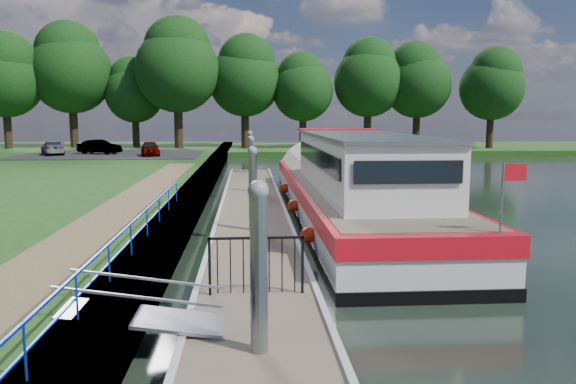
{
  "coord_description": "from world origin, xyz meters",
  "views": [
    {
      "loc": [
        -0.14,
        -8.41,
        3.85
      ],
      "look_at": [
        1.15,
        9.63,
        1.4
      ],
      "focal_mm": 35.0,
      "sensor_mm": 36.0,
      "label": 1
    }
  ],
  "objects": [
    {
      "name": "ground",
      "position": [
        0.0,
        0.0,
        0.0
      ],
      "size": [
        160.0,
        160.0,
        0.0
      ],
      "primitive_type": "plane",
      "color": "black",
      "rests_on": "ground"
    },
    {
      "name": "bank_edge",
      "position": [
        -2.55,
        15.0,
        0.39
      ],
      "size": [
        1.1,
        90.0,
        0.78
      ],
      "primitive_type": "cube",
      "color": "#473D2D",
      "rests_on": "ground"
    },
    {
      "name": "far_bank",
      "position": [
        12.0,
        52.0,
        0.3
      ],
      "size": [
        60.0,
        18.0,
        0.6
      ],
      "primitive_type": "cube",
      "color": "#193D11",
      "rests_on": "ground"
    },
    {
      "name": "footpath",
      "position": [
        -4.4,
        8.0,
        0.8
      ],
      "size": [
        1.6,
        40.0,
        0.05
      ],
      "primitive_type": "cube",
      "color": "brown",
      "rests_on": "riverbank"
    },
    {
      "name": "carpark",
      "position": [
        -11.0,
        38.0,
        0.81
      ],
      "size": [
        14.0,
        12.0,
        0.06
      ],
      "primitive_type": "cube",
      "color": "black",
      "rests_on": "riverbank"
    },
    {
      "name": "blue_fence",
      "position": [
        -2.75,
        3.0,
        1.31
      ],
      "size": [
        0.04,
        18.04,
        0.72
      ],
      "color": "#0C2DBF",
      "rests_on": "riverbank"
    },
    {
      "name": "pontoon",
      "position": [
        0.0,
        13.0,
        0.18
      ],
      "size": [
        2.5,
        30.0,
        0.56
      ],
      "color": "brown",
      "rests_on": "ground"
    },
    {
      "name": "mooring_piles",
      "position": [
        0.0,
        13.0,
        1.28
      ],
      "size": [
        0.3,
        27.3,
        3.55
      ],
      "color": "gray",
      "rests_on": "ground"
    },
    {
      "name": "gangway",
      "position": [
        -1.85,
        0.5,
        0.63
      ],
      "size": [
        2.58,
        1.0,
        0.92
      ],
      "color": "#A5A8AD",
      "rests_on": "ground"
    },
    {
      "name": "gate_panel",
      "position": [
        -0.0,
        2.2,
        1.15
      ],
      "size": [
        1.85,
        0.05,
        1.15
      ],
      "color": "black",
      "rests_on": "ground"
    },
    {
      "name": "barge",
      "position": [
        3.6,
        12.86,
        1.09
      ],
      "size": [
        4.36,
        21.15,
        4.78
      ],
      "color": "black",
      "rests_on": "ground"
    },
    {
      "name": "horizon_trees",
      "position": [
        -1.61,
        48.68,
        7.95
      ],
      "size": [
        54.38,
        10.03,
        12.87
      ],
      "color": "#332316",
      "rests_on": "ground"
    },
    {
      "name": "car_a",
      "position": [
        -7.64,
        35.42,
        1.4
      ],
      "size": [
        1.98,
        3.5,
        1.12
      ],
      "primitive_type": "imported",
      "rotation": [
        0.0,
        0.0,
        0.21
      ],
      "color": "#999999",
      "rests_on": "carpark"
    },
    {
      "name": "car_b",
      "position": [
        -12.07,
        37.76,
        1.4
      ],
      "size": [
        3.64,
        2.19,
        1.13
      ],
      "primitive_type": "imported",
      "rotation": [
        0.0,
        0.0,
        1.26
      ],
      "color": "#999999",
      "rests_on": "carpark"
    },
    {
      "name": "car_c",
      "position": [
        -15.53,
        37.14,
        1.38
      ],
      "size": [
        2.92,
        4.02,
        1.08
      ],
      "primitive_type": "imported",
      "rotation": [
        0.0,
        0.0,
        3.57
      ],
      "color": "#999999",
      "rests_on": "carpark"
    }
  ]
}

